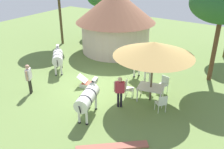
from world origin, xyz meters
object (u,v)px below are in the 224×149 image
Objects in this scene: shade_umbrella at (154,49)px; patio_chair_near_lawn at (164,83)px; patio_chair_near_hut at (128,87)px; patio_chair_east_end at (162,103)px; acacia_tree_left_background at (223,4)px; thatched_hut at (116,19)px; zebra_toward_hut at (143,65)px; zebra_by_umbrella at (88,98)px; guest_beside_umbrella at (120,89)px; zebra_nearest_camera at (58,57)px; patio_dining_table at (151,88)px; standing_watcher at (29,76)px; striped_lounge_chair at (85,82)px.

patio_chair_near_lawn is at bearing 78.10° from shade_umbrella.
patio_chair_near_hut and patio_chair_east_end have the same top height.
acacia_tree_left_background is at bearing 26.74° from patio_chair_east_end.
zebra_toward_hut is (4.11, -3.47, -1.45)m from thatched_hut.
zebra_by_umbrella is (-2.70, -2.07, 0.42)m from patio_chair_east_end.
patio_chair_near_hut is 1.00× the size of patio_chair_near_lawn.
patio_chair_near_hut is at bearing 59.38° from patio_chair_near_lawn.
shade_umbrella reaches higher than guest_beside_umbrella.
zebra_nearest_camera is at bearing -110.35° from patio_chair_near_hut.
patio_chair_east_end is 3.42m from zebra_by_umbrella.
zebra_nearest_camera reaches higher than patio_chair_east_end.
patio_chair_near_hut is at bearing -114.49° from guest_beside_umbrella.
patio_chair_east_end is 0.41× the size of zebra_by_umbrella.
guest_beside_umbrella is 0.29× the size of acacia_tree_left_background.
zebra_nearest_camera is 0.32× the size of acacia_tree_left_background.
acacia_tree_left_background is (8.35, 4.04, 3.46)m from zebra_nearest_camera.
standing_watcher is at bearing -152.86° from patio_dining_table.
thatched_hut is 7.73m from acacia_tree_left_background.
thatched_hut is 8.93m from zebra_by_umbrella.
thatched_hut is at bearing 178.36° from striped_lounge_chair.
zebra_nearest_camera is (-5.44, 1.39, -0.01)m from guest_beside_umbrella.
patio_chair_east_end is 1.00× the size of patio_chair_near_lawn.
shade_umbrella reaches higher than zebra_toward_hut.
zebra_nearest_camera is 5.39m from zebra_by_umbrella.
zebra_by_umbrella is at bearing 26.41° from guest_beside_umbrella.
guest_beside_umbrella reaches higher than patio_chair_east_end.
zebra_toward_hut is (-1.34, 1.73, 0.36)m from patio_dining_table.
zebra_by_umbrella reaches higher than patio_chair_near_lawn.
zebra_by_umbrella reaches higher than patio_chair_near_hut.
guest_beside_umbrella is (-1.87, -0.67, 0.44)m from patio_chair_east_end.
patio_chair_near_hut is 2.14m from zebra_toward_hut.
patio_chair_near_lawn is 1.75m from zebra_toward_hut.
standing_watcher is at bearing -137.67° from acacia_tree_left_background.
shade_umbrella is at bearing 90.00° from patio_chair_near_hut.
zebra_toward_hut is at bearing 127.69° from patio_dining_table.
shade_umbrella is at bearing -157.16° from guest_beside_umbrella.
patio_chair_near_hut is at bearing 56.97° from zebra_by_umbrella.
guest_beside_umbrella is at bearing 41.46° from zebra_by_umbrella.
guest_beside_umbrella is 3.16m from zebra_toward_hut.
standing_watcher is at bearing -77.42° from patio_chair_near_hut.
patio_chair_near_hut is at bearing 86.33° from standing_watcher.
patio_chair_east_end is 0.47× the size of zebra_toward_hut.
acacia_tree_left_background reaches higher than patio_dining_table.
thatched_hut is 8.22m from standing_watcher.
patio_dining_table is 6.35m from standing_watcher.
zebra_nearest_camera reaches higher than patio_dining_table.
thatched_hut is at bearing -101.64° from zebra_toward_hut.
zebra_toward_hut is at bearing 169.11° from patio_chair_near_hut.
patio_chair_near_lawn is 4.34m from striped_lounge_chair.
thatched_hut reaches higher than patio_chair_near_hut.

